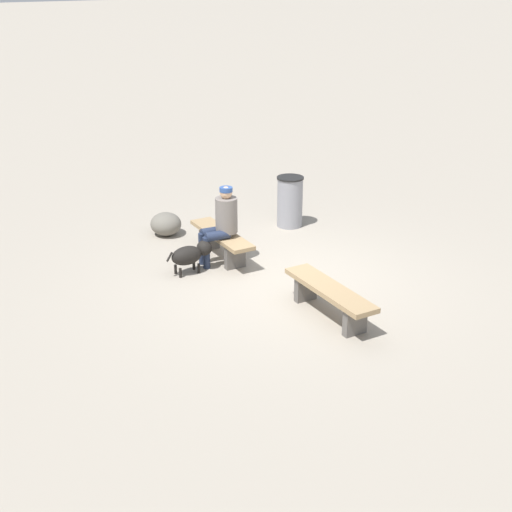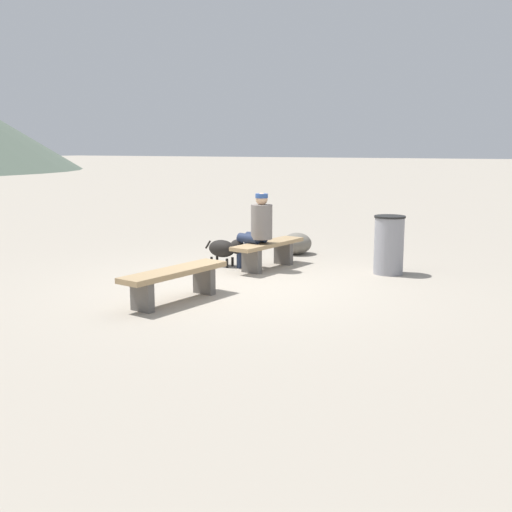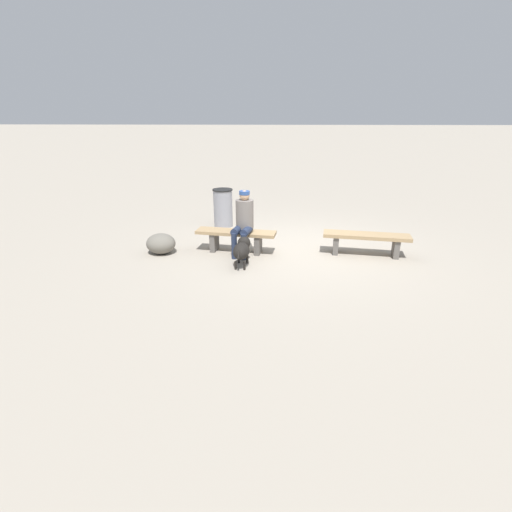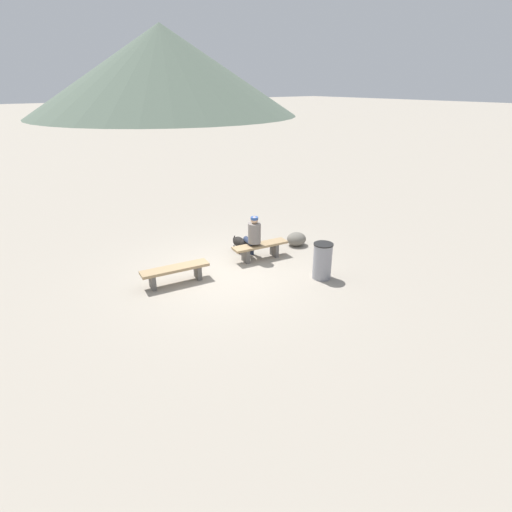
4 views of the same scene
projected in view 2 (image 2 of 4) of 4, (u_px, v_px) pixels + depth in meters
ground at (244, 287)px, 9.01m from camera, size 210.00×210.00×0.06m
bench_left at (175, 278)px, 7.96m from camera, size 1.70×0.61×0.44m
bench_right at (268, 249)px, 10.18m from camera, size 1.63×0.60×0.44m
seated_person at (258, 226)px, 10.01m from camera, size 0.42×0.63×1.26m
dog at (226, 248)px, 10.35m from camera, size 0.33×0.78×0.48m
trash_bin at (389, 245)px, 9.73m from camera, size 0.49×0.49×0.93m
boulder at (297, 243)px, 11.57m from camera, size 0.69×0.65×0.40m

